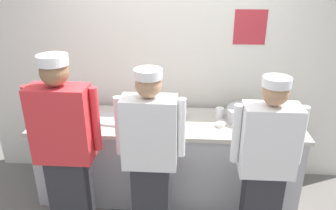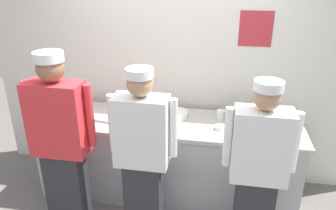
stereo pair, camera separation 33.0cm
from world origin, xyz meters
TOP-DOWN VIEW (x-y plane):
  - wall_back at (0.00, 0.87)m, footprint 4.29×0.11m
  - prep_counter at (0.00, 0.38)m, footprint 2.74×0.72m
  - chef_near_left at (-0.83, -0.30)m, footprint 0.62×0.24m
  - chef_center at (-0.10, -0.26)m, footprint 0.59×0.24m
  - chef_far_right at (0.87, -0.29)m, footprint 0.59×0.24m
  - plate_stack_front at (-0.23, 0.28)m, footprint 0.21×0.21m
  - plate_stack_rear at (0.08, 0.48)m, footprint 0.24×0.24m
  - mixing_bowl_steel at (0.80, 0.45)m, footprint 0.39×0.39m
  - sheet_tray at (-0.72, 0.38)m, footprint 0.57×0.37m
  - squeeze_bottle_primary at (1.03, 0.27)m, footprint 0.06×0.06m
  - ramekin_orange_sauce at (-0.29, 0.57)m, footprint 0.08×0.08m
  - ramekin_red_sauce at (0.14, 0.17)m, footprint 0.09×0.09m
  - ramekin_green_sauce at (0.54, 0.29)m, footprint 0.09×0.09m
  - deli_cup at (0.54, 0.51)m, footprint 0.09×0.09m

SIDE VIEW (x-z plane):
  - prep_counter at x=0.00m, z-range 0.00..0.89m
  - chef_far_right at x=0.87m, z-range 0.05..1.65m
  - chef_center at x=-0.10m, z-range 0.06..1.69m
  - sheet_tray at x=-0.72m, z-range 0.89..0.91m
  - ramekin_red_sauce at x=0.14m, z-range 0.89..0.93m
  - ramekin_orange_sauce at x=-0.29m, z-range 0.89..0.93m
  - ramekin_green_sauce at x=0.54m, z-range 0.89..0.93m
  - plate_stack_front at x=-0.23m, z-range 0.89..0.95m
  - plate_stack_rear at x=0.08m, z-range 0.89..0.96m
  - chef_near_left at x=-0.83m, z-range 0.06..1.80m
  - deli_cup at x=0.54m, z-range 0.89..0.99m
  - mixing_bowl_steel at x=0.80m, z-range 0.89..1.02m
  - squeeze_bottle_primary at x=1.03m, z-range 0.88..1.07m
  - wall_back at x=0.00m, z-range 0.00..2.70m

